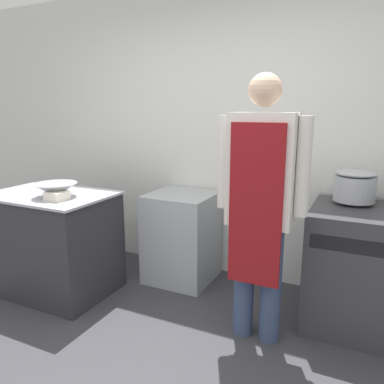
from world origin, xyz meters
TOP-DOWN VIEW (x-y plane):
  - wall_back at (0.00, 1.98)m, footprint 8.00×0.05m
  - prep_counter at (-1.26, 0.95)m, footprint 1.05×0.73m
  - stove at (1.30, 1.53)m, footprint 0.98×0.75m
  - fridge_unit at (-0.36, 1.64)m, footprint 0.58×0.59m
  - person_cook at (0.54, 1.02)m, footprint 0.61×0.24m
  - mixing_bowl at (-1.12, 0.88)m, footprint 0.35×0.35m
  - plastic_tub at (-1.03, 0.80)m, footprint 0.14×0.14m
  - stock_pot at (1.08, 1.66)m, footprint 0.30×0.30m

SIDE VIEW (x-z plane):
  - fridge_unit at x=-0.36m, z-range 0.00..0.82m
  - prep_counter at x=-1.26m, z-range 0.00..0.88m
  - stove at x=1.30m, z-range -0.01..0.90m
  - plastic_tub at x=-1.03m, z-range 0.88..0.95m
  - mixing_bowl at x=-1.12m, z-range 0.88..0.99m
  - person_cook at x=0.54m, z-range 0.12..1.92m
  - stock_pot at x=1.08m, z-range 0.91..1.14m
  - wall_back at x=0.00m, z-range 0.00..2.70m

